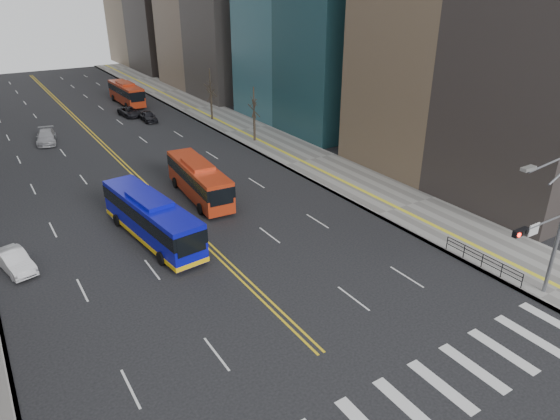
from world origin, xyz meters
The scene contains 14 objects.
ground centered at (0.00, 0.00, 0.00)m, with size 220.00×220.00×0.00m, color black.
sidewalk_right centered at (17.50, 45.00, 0.07)m, with size 7.00×130.00×0.15m, color slate.
crosswalk centered at (0.00, 0.00, 0.01)m, with size 26.70×4.00×0.01m.
centerline centered at (0.00, 55.00, 0.01)m, with size 0.55×100.00×0.01m.
signal_mast centered at (13.77, 2.00, 4.86)m, with size 5.37×0.37×9.39m.
pedestrian_railing centered at (14.30, 6.00, 0.82)m, with size 0.06×6.06×1.02m.
street_trees centered at (-7.18, 34.55, 4.87)m, with size 35.20×47.20×7.60m.
blue_bus centered at (-3.07, 22.20, 1.84)m, with size 3.87×12.27×3.51m.
red_bus_near centered at (3.21, 27.64, 1.88)m, with size 3.23×10.75×3.38m.
red_bus_far centered at (8.96, 68.24, 1.90)m, with size 2.85×10.73×3.41m.
car_white centered at (-12.50, 22.90, 0.71)m, with size 1.50×4.29×1.41m, color silver.
car_dark_mid centered at (8.27, 56.15, 0.70)m, with size 1.66×4.11×1.40m, color black.
car_silver centered at (-5.52, 52.95, 0.76)m, with size 2.12×5.22×1.51m, color #9A999E.
car_dark_far centered at (6.92, 60.38, 0.66)m, with size 2.18×4.72×1.31m, color black.
Camera 1 is at (-12.98, -11.29, 18.00)m, focal length 32.00 mm.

